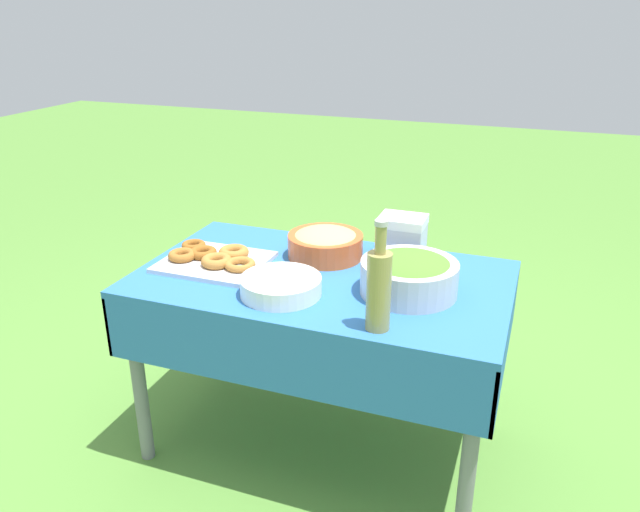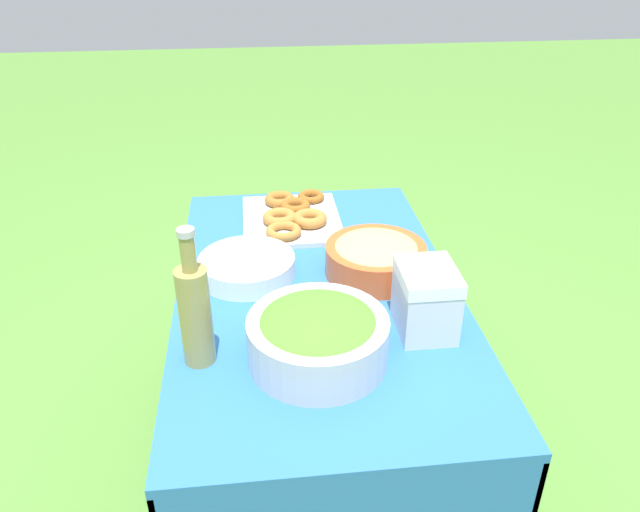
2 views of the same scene
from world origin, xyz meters
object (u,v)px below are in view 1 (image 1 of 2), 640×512
Objects in this scene: plate_stack at (281,286)px; olive_oil_bottle at (379,287)px; pasta_bowl at (325,243)px; cooler_box at (402,238)px; donut_platter at (214,259)px; salad_bowl at (409,274)px.

olive_oil_bottle is (0.36, -0.11, 0.10)m from plate_stack.
pasta_bowl is 1.66× the size of cooler_box.
donut_platter is 0.74m from olive_oil_bottle.
donut_platter is 1.45× the size of plate_stack.
salad_bowl reaches higher than plate_stack.
olive_oil_bottle is at bearing -83.86° from cooler_box.
pasta_bowl is at bearing 30.26° from donut_platter.
cooler_box reaches higher than donut_platter.
plate_stack is (-0.39, -0.16, -0.04)m from salad_bowl.
pasta_bowl reaches higher than donut_platter.
plate_stack is at bearing -125.14° from cooler_box.
donut_platter is at bearing 155.59° from plate_stack.
donut_platter is at bearing -149.74° from pasta_bowl.
cooler_box is (0.63, 0.28, 0.06)m from donut_platter.
olive_oil_bottle is at bearing -20.85° from donut_platter.
olive_oil_bottle is (0.69, -0.26, 0.11)m from donut_platter.
plate_stack is 0.52m from cooler_box.
plate_stack is 0.80× the size of olive_oil_bottle.
olive_oil_bottle reaches higher than plate_stack.
salad_bowl is at bearing 83.27° from olive_oil_bottle.
cooler_box is at bearing 13.89° from pasta_bowl.
pasta_bowl is 0.41m from donut_platter.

